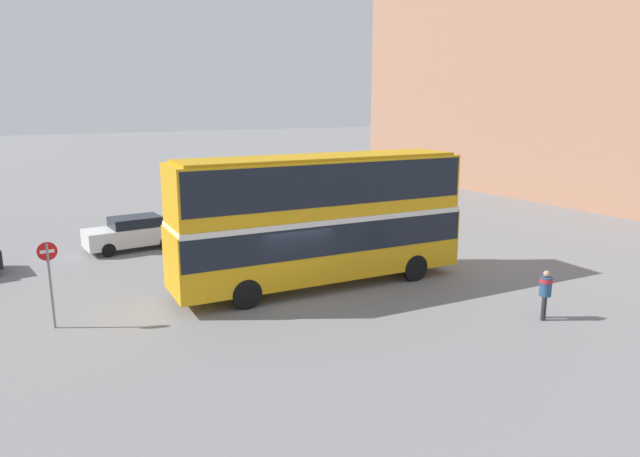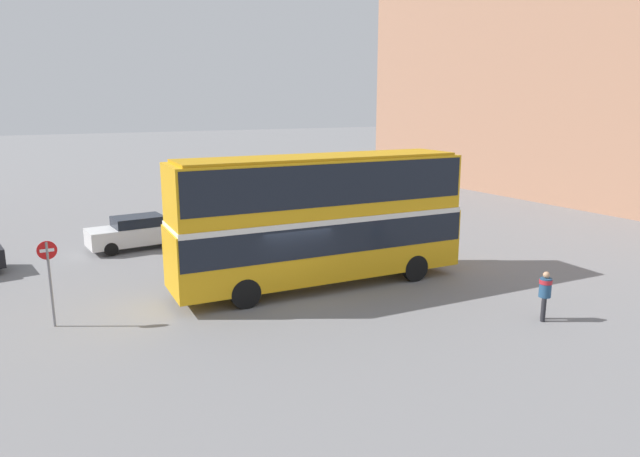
{
  "view_description": "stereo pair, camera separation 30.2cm",
  "coord_description": "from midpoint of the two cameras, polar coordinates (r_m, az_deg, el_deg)",
  "views": [
    {
      "loc": [
        -8.85,
        -17.43,
        6.77
      ],
      "look_at": [
        1.49,
        0.42,
        2.2
      ],
      "focal_mm": 32.0,
      "sensor_mm": 36.0,
      "label": 1
    },
    {
      "loc": [
        -8.59,
        -17.58,
        6.77
      ],
      "look_at": [
        1.49,
        0.42,
        2.2
      ],
      "focal_mm": 32.0,
      "sensor_mm": 36.0,
      "label": 2
    }
  ],
  "objects": [
    {
      "name": "parked_car_side_street",
      "position": [
        35.75,
        -5.67,
        2.82
      ],
      "size": [
        4.58,
        2.51,
        1.6
      ],
      "rotation": [
        0.0,
        0.0,
        -0.16
      ],
      "color": "silver",
      "rests_on": "ground_plane"
    },
    {
      "name": "ground_plane",
      "position": [
        20.69,
        -3.44,
        -6.64
      ],
      "size": [
        240.0,
        240.0,
        0.0
      ],
      "primitive_type": "plane",
      "color": "slate"
    },
    {
      "name": "pedestrian_foreground",
      "position": [
        19.44,
        21.19,
        -5.72
      ],
      "size": [
        0.56,
        0.56,
        1.61
      ],
      "rotation": [
        0.0,
        0.0,
        2.27
      ],
      "color": "#232328",
      "rests_on": "ground_plane"
    },
    {
      "name": "double_decker_bus",
      "position": [
        21.0,
        -0.41,
        1.59
      ],
      "size": [
        11.21,
        3.13,
        4.9
      ],
      "rotation": [
        0.0,
        0.0,
        -0.06
      ],
      "color": "gold",
      "rests_on": "ground_plane"
    },
    {
      "name": "parked_car_kerb_far",
      "position": [
        28.25,
        -18.49,
        -0.41
      ],
      "size": [
        4.37,
        2.01,
        1.54
      ],
      "rotation": [
        0.0,
        0.0,
        3.21
      ],
      "color": "silver",
      "rests_on": "ground_plane"
    },
    {
      "name": "no_entry_sign",
      "position": [
        19.08,
        -25.86,
        -3.96
      ],
      "size": [
        0.57,
        0.08,
        2.72
      ],
      "color": "gray",
      "rests_on": "ground_plane"
    },
    {
      "name": "building_row_right",
      "position": [
        46.91,
        24.53,
        13.88
      ],
      "size": [
        11.36,
        37.54,
        17.59
      ],
      "color": "#9E7056",
      "rests_on": "ground_plane"
    }
  ]
}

